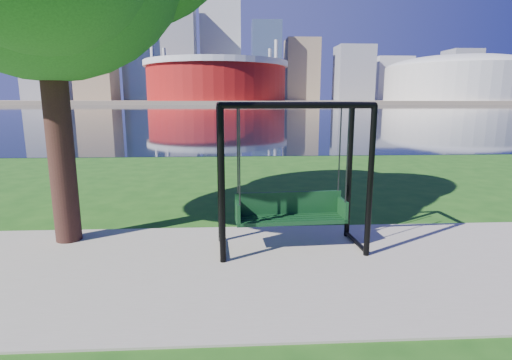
{
  "coord_description": "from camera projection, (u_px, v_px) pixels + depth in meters",
  "views": [
    {
      "loc": [
        -0.37,
        -6.32,
        2.59
      ],
      "look_at": [
        -0.02,
        0.0,
        1.31
      ],
      "focal_mm": 28.0,
      "sensor_mm": 36.0,
      "label": 1
    }
  ],
  "objects": [
    {
      "name": "ground",
      "position": [
        257.0,
        256.0,
        6.72
      ],
      "size": [
        900.0,
        900.0,
        0.0
      ],
      "primitive_type": "plane",
      "color": "#1E5114",
      "rests_on": "ground"
    },
    {
      "name": "path",
      "position": [
        259.0,
        267.0,
        6.23
      ],
      "size": [
        120.0,
        4.0,
        0.03
      ],
      "primitive_type": "cube",
      "color": "#9E937F",
      "rests_on": "ground"
    },
    {
      "name": "river",
      "position": [
        235.0,
        109.0,
        106.55
      ],
      "size": [
        900.0,
        180.0,
        0.02
      ],
      "primitive_type": "cube",
      "color": "black",
      "rests_on": "ground"
    },
    {
      "name": "far_bank",
      "position": [
        234.0,
        102.0,
        306.02
      ],
      "size": [
        900.0,
        228.0,
        2.0
      ],
      "primitive_type": "cube",
      "color": "#937F60",
      "rests_on": "ground"
    },
    {
      "name": "stadium",
      "position": [
        217.0,
        79.0,
        233.36
      ],
      "size": [
        83.0,
        83.0,
        32.0
      ],
      "color": "maroon",
      "rests_on": "far_bank"
    },
    {
      "name": "arena",
      "position": [
        457.0,
        77.0,
        240.95
      ],
      "size": [
        84.0,
        84.0,
        26.56
      ],
      "color": "beige",
      "rests_on": "far_bank"
    },
    {
      "name": "skyline",
      "position": [
        228.0,
        56.0,
        311.99
      ],
      "size": [
        392.0,
        66.0,
        96.5
      ],
      "color": "gray",
      "rests_on": "far_bank"
    },
    {
      "name": "swing",
      "position": [
        291.0,
        180.0,
        6.82
      ],
      "size": [
        2.55,
        1.23,
        2.55
      ],
      "rotation": [
        0.0,
        0.0,
        0.06
      ],
      "color": "black",
      "rests_on": "ground"
    }
  ]
}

